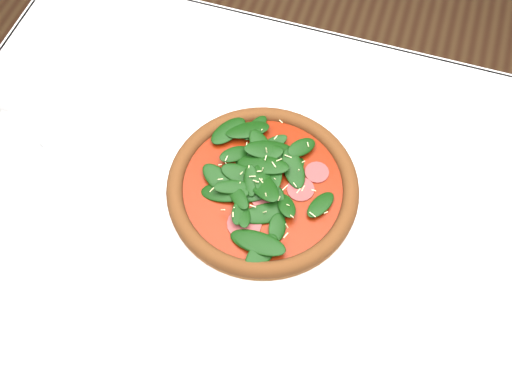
% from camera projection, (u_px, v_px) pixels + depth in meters
% --- Properties ---
extents(ground, '(6.00, 6.00, 0.00)m').
position_uv_depth(ground, '(265.00, 326.00, 1.60)').
color(ground, brown).
rests_on(ground, ground).
extents(dining_table, '(1.21, 0.81, 0.75)m').
position_uv_depth(dining_table, '(270.00, 231.00, 1.03)').
color(dining_table, white).
rests_on(dining_table, ground).
extents(plate, '(0.36, 0.36, 0.02)m').
position_uv_depth(plate, '(263.00, 192.00, 0.94)').
color(plate, white).
rests_on(plate, dining_table).
extents(pizza, '(0.32, 0.32, 0.04)m').
position_uv_depth(pizza, '(263.00, 186.00, 0.92)').
color(pizza, '#A05E26').
rests_on(pizza, plate).
extents(wine_glass, '(0.07, 0.07, 0.18)m').
position_uv_depth(wine_glass, '(18.00, 102.00, 0.88)').
color(wine_glass, white).
rests_on(wine_glass, dining_table).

